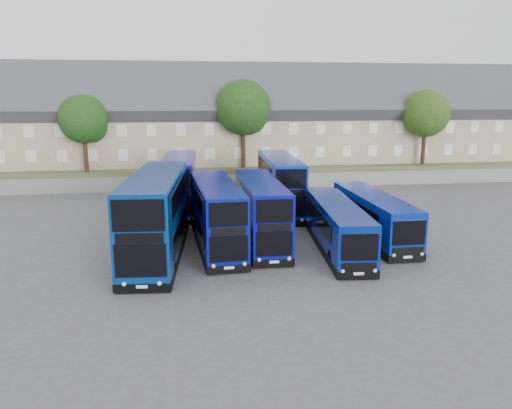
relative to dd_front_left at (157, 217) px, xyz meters
The scene contains 15 objects.
ground 6.99m from the dd_front_left, 23.32° to the right, with size 120.00×120.00×0.00m, color #49494E.
retaining_wall 22.30m from the dd_front_left, 74.28° to the left, with size 70.00×0.40×1.50m, color slate.
earth_bank 32.01m from the dd_front_left, 79.14° to the left, with size 80.00×20.00×2.00m, color #444C2B.
terrace_row 30.22m from the dd_front_left, 66.30° to the left, with size 66.00×10.40×11.20m.
dd_front_left is the anchor object (origin of this frame).
dd_front_mid 3.83m from the dd_front_left, 18.16° to the left, with size 3.02×10.60×4.16m.
dd_front_right 6.81m from the dd_front_left, 14.83° to the left, with size 2.48×10.37×4.11m.
dd_rear_left 12.40m from the dd_front_left, 83.89° to the left, with size 3.13×11.31×4.45m.
dd_rear_right 14.44m from the dd_front_left, 48.33° to the left, with size 3.15×11.42×4.49m.
coach_east_a 11.08m from the dd_front_left, ahead, with size 3.22×10.91×2.94m.
coach_east_b 14.40m from the dd_front_left, ahead, with size 2.31×10.88×2.97m.
tree_west 24.27m from the dd_front_left, 109.18° to the left, with size 4.80×4.80×7.65m.
tree_mid 25.06m from the dd_front_left, 70.44° to the left, with size 5.76×5.76×9.18m.
tree_east 36.40m from the dd_front_left, 38.61° to the left, with size 5.12×5.12×8.16m.
tree_far 45.46m from the dd_front_left, 40.80° to the left, with size 5.44×5.44×8.67m.
Camera 1 is at (-4.38, -26.87, 9.47)m, focal length 35.00 mm.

